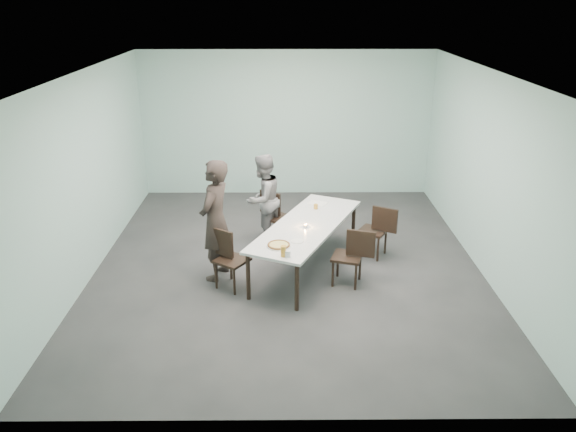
{
  "coord_description": "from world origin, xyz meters",
  "views": [
    {
      "loc": [
        -0.06,
        -8.02,
        4.03
      ],
      "look_at": [
        0.0,
        -0.41,
        1.0
      ],
      "focal_mm": 35.0,
      "sensor_mm": 36.0,
      "label": 1
    }
  ],
  "objects_px": {
    "chair_far_left": "(275,213)",
    "diner_near": "(215,220)",
    "side_plate": "(297,241)",
    "amber_tumbler": "(316,207)",
    "pizza": "(279,245)",
    "water_tumbler": "(288,254)",
    "chair_near_left": "(228,255)",
    "beer_glass": "(283,251)",
    "chair_near_right": "(353,253)",
    "chair_far_right": "(378,228)",
    "tealight": "(305,226)",
    "diner_far": "(263,199)",
    "table": "(306,228)"
  },
  "relations": [
    {
      "from": "diner_far",
      "to": "beer_glass",
      "type": "bearing_deg",
      "value": 47.03
    },
    {
      "from": "pizza",
      "to": "amber_tumbler",
      "type": "height_order",
      "value": "amber_tumbler"
    },
    {
      "from": "diner_near",
      "to": "chair_far_right",
      "type": "bearing_deg",
      "value": 123.74
    },
    {
      "from": "chair_near_right",
      "to": "diner_near",
      "type": "distance_m",
      "value": 2.07
    },
    {
      "from": "table",
      "to": "tealight",
      "type": "distance_m",
      "value": 0.15
    },
    {
      "from": "diner_near",
      "to": "water_tumbler",
      "type": "distance_m",
      "value": 1.38
    },
    {
      "from": "chair_near_left",
      "to": "tealight",
      "type": "bearing_deg",
      "value": 54.64
    },
    {
      "from": "side_plate",
      "to": "beer_glass",
      "type": "bearing_deg",
      "value": -112.14
    },
    {
      "from": "chair_near_left",
      "to": "beer_glass",
      "type": "distance_m",
      "value": 1.05
    },
    {
      "from": "diner_near",
      "to": "amber_tumbler",
      "type": "relative_size",
      "value": 23.02
    },
    {
      "from": "table",
      "to": "amber_tumbler",
      "type": "xyz_separation_m",
      "value": [
        0.18,
        0.65,
        0.1
      ]
    },
    {
      "from": "chair_near_left",
      "to": "tealight",
      "type": "relative_size",
      "value": 15.54
    },
    {
      "from": "amber_tumbler",
      "to": "chair_far_right",
      "type": "bearing_deg",
      "value": -12.61
    },
    {
      "from": "side_plate",
      "to": "table",
      "type": "bearing_deg",
      "value": 76.32
    },
    {
      "from": "chair_far_right",
      "to": "beer_glass",
      "type": "bearing_deg",
      "value": 75.67
    },
    {
      "from": "side_plate",
      "to": "amber_tumbler",
      "type": "distance_m",
      "value": 1.34
    },
    {
      "from": "tealight",
      "to": "side_plate",
      "type": "bearing_deg",
      "value": -104.71
    },
    {
      "from": "chair_near_right",
      "to": "beer_glass",
      "type": "height_order",
      "value": "beer_glass"
    },
    {
      "from": "water_tumbler",
      "to": "diner_far",
      "type": "bearing_deg",
      "value": 100.44
    },
    {
      "from": "chair_far_right",
      "to": "amber_tumbler",
      "type": "bearing_deg",
      "value": 17.52
    },
    {
      "from": "diner_near",
      "to": "tealight",
      "type": "distance_m",
      "value": 1.35
    },
    {
      "from": "table",
      "to": "tealight",
      "type": "relative_size",
      "value": 48.9
    },
    {
      "from": "side_plate",
      "to": "beer_glass",
      "type": "relative_size",
      "value": 1.2
    },
    {
      "from": "chair_far_right",
      "to": "tealight",
      "type": "bearing_deg",
      "value": 55.16
    },
    {
      "from": "table",
      "to": "side_plate",
      "type": "bearing_deg",
      "value": -103.68
    },
    {
      "from": "table",
      "to": "beer_glass",
      "type": "xyz_separation_m",
      "value": [
        -0.35,
        -1.12,
        0.13
      ]
    },
    {
      "from": "chair_near_right",
      "to": "chair_far_right",
      "type": "bearing_deg",
      "value": -100.93
    },
    {
      "from": "diner_far",
      "to": "chair_near_left",
      "type": "bearing_deg",
      "value": 21.97
    },
    {
      "from": "chair_near_right",
      "to": "beer_glass",
      "type": "relative_size",
      "value": 5.8
    },
    {
      "from": "chair_near_left",
      "to": "diner_near",
      "type": "bearing_deg",
      "value": 158.07
    },
    {
      "from": "diner_far",
      "to": "beer_glass",
      "type": "xyz_separation_m",
      "value": [
        0.35,
        -2.19,
        0.05
      ]
    },
    {
      "from": "chair_far_left",
      "to": "chair_near_right",
      "type": "relative_size",
      "value": 1.0
    },
    {
      "from": "chair_far_left",
      "to": "tealight",
      "type": "distance_m",
      "value": 1.34
    },
    {
      "from": "tealight",
      "to": "amber_tumbler",
      "type": "height_order",
      "value": "amber_tumbler"
    },
    {
      "from": "chair_near_right",
      "to": "side_plate",
      "type": "relative_size",
      "value": 4.83
    },
    {
      "from": "amber_tumbler",
      "to": "table",
      "type": "bearing_deg",
      "value": -105.15
    },
    {
      "from": "chair_far_left",
      "to": "chair_far_right",
      "type": "xyz_separation_m",
      "value": [
        1.66,
        -0.67,
        0.0
      ]
    },
    {
      "from": "chair_far_left",
      "to": "diner_near",
      "type": "height_order",
      "value": "diner_near"
    },
    {
      "from": "chair_far_left",
      "to": "pizza",
      "type": "relative_size",
      "value": 2.56
    },
    {
      "from": "beer_glass",
      "to": "water_tumbler",
      "type": "height_order",
      "value": "beer_glass"
    },
    {
      "from": "diner_near",
      "to": "beer_glass",
      "type": "xyz_separation_m",
      "value": [
        1.0,
        -0.86,
        -0.1
      ]
    },
    {
      "from": "pizza",
      "to": "beer_glass",
      "type": "bearing_deg",
      "value": -78.58
    },
    {
      "from": "chair_far_left",
      "to": "tealight",
      "type": "xyz_separation_m",
      "value": [
        0.47,
        -1.22,
        0.27
      ]
    },
    {
      "from": "water_tumbler",
      "to": "amber_tumbler",
      "type": "xyz_separation_m",
      "value": [
        0.47,
        1.79,
        -0.01
      ]
    },
    {
      "from": "chair_near_right",
      "to": "side_plate",
      "type": "distance_m",
      "value": 0.86
    },
    {
      "from": "diner_far",
      "to": "pizza",
      "type": "distance_m",
      "value": 1.89
    },
    {
      "from": "chair_far_left",
      "to": "chair_far_right",
      "type": "relative_size",
      "value": 1.0
    },
    {
      "from": "pizza",
      "to": "tealight",
      "type": "distance_m",
      "value": 0.78
    },
    {
      "from": "chair_far_left",
      "to": "amber_tumbler",
      "type": "xyz_separation_m",
      "value": [
        0.67,
        -0.44,
        0.29
      ]
    },
    {
      "from": "tealight",
      "to": "water_tumbler",
      "type": "bearing_deg",
      "value": -105.1
    }
  ]
}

